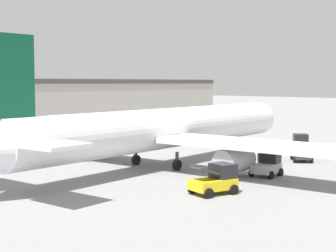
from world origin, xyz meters
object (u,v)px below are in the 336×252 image
ground_crew_worker (259,152)px  baggage_tug (301,149)px  airplane (161,130)px  pushback_tug (267,165)px  belt_loader_truck (216,179)px

ground_crew_worker → baggage_tug: baggage_tug is taller
airplane → pushback_tug: (2.50, -9.22, -2.32)m
belt_loader_truck → baggage_tug: bearing=23.7°
belt_loader_truck → ground_crew_worker: bearing=35.7°
baggage_tug → pushback_tug: (-8.87, -1.98, -0.21)m
airplane → belt_loader_truck: size_ratio=12.38×
ground_crew_worker → belt_loader_truck: size_ratio=0.51×
ground_crew_worker → pushback_tug: bearing=32.0°
ground_crew_worker → belt_loader_truck: belt_loader_truck is taller
airplane → pushback_tug: 9.83m
baggage_tug → pushback_tug: size_ratio=1.24×
belt_loader_truck → pushback_tug: 7.99m
ground_crew_worker → airplane: bearing=-37.1°
ground_crew_worker → baggage_tug: 4.13m
baggage_tug → belt_loader_truck: baggage_tug is taller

